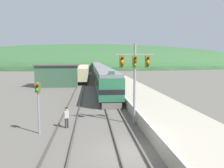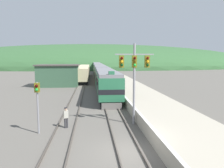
% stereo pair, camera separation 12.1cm
% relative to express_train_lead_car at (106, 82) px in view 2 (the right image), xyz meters
% --- Properties ---
extents(ground_plane, '(500.00, 500.00, 0.00)m').
position_rel_express_train_lead_car_xyz_m(ground_plane, '(0.00, -20.58, -2.15)').
color(ground_plane, '#605B54').
extents(track_main, '(1.52, 180.00, 0.16)m').
position_rel_express_train_lead_car_xyz_m(track_main, '(0.00, 49.42, -2.07)').
color(track_main, '#4C443D').
rests_on(track_main, ground).
extents(track_siding, '(1.52, 180.00, 0.16)m').
position_rel_express_train_lead_car_xyz_m(track_siding, '(-4.36, 49.42, -2.07)').
color(track_siding, '#4C443D').
rests_on(track_siding, ground).
extents(platform, '(5.29, 140.00, 1.10)m').
position_rel_express_train_lead_car_xyz_m(platform, '(4.32, 29.42, -1.60)').
color(platform, '#B2A893').
rests_on(platform, ground).
extents(distant_hills, '(229.95, 103.48, 29.42)m').
position_rel_express_train_lead_car_xyz_m(distant_hills, '(0.00, 114.56, -2.15)').
color(distant_hills, '#335B33').
rests_on(distant_hills, ground).
extents(station_shed, '(8.52, 5.71, 4.43)m').
position_rel_express_train_lead_car_xyz_m(station_shed, '(-9.00, 12.26, 0.09)').
color(station_shed, '#385B42').
rests_on(station_shed, ground).
extents(express_train_lead_car, '(2.95, 19.40, 4.28)m').
position_rel_express_train_lead_car_xyz_m(express_train_lead_car, '(0.00, 0.00, 0.00)').
color(express_train_lead_car, black).
rests_on(express_train_lead_car, ground).
extents(carriage_second, '(2.94, 20.95, 3.92)m').
position_rel_express_train_lead_car_xyz_m(carriage_second, '(0.00, 21.29, -0.01)').
color(carriage_second, black).
rests_on(carriage_second, ground).
extents(carriage_third, '(2.94, 20.95, 3.92)m').
position_rel_express_train_lead_car_xyz_m(carriage_third, '(0.00, 43.12, -0.01)').
color(carriage_third, black).
rests_on(carriage_third, ground).
extents(carriage_fourth, '(2.94, 20.95, 3.92)m').
position_rel_express_train_lead_car_xyz_m(carriage_fourth, '(0.00, 64.95, -0.01)').
color(carriage_fourth, black).
rests_on(carriage_fourth, ground).
extents(siding_train, '(2.90, 30.75, 3.52)m').
position_rel_express_train_lead_car_xyz_m(siding_train, '(-4.36, 27.56, -0.33)').
color(siding_train, black).
rests_on(siding_train, ground).
extents(signal_mast_main, '(3.30, 0.42, 6.94)m').
position_rel_express_train_lead_car_xyz_m(signal_mast_main, '(1.42, -14.90, 2.59)').
color(signal_mast_main, gray).
rests_on(signal_mast_main, ground).
extents(signal_post_siding, '(0.36, 0.42, 3.95)m').
position_rel_express_train_lead_car_xyz_m(signal_post_siding, '(-6.27, -16.58, 0.68)').
color(signal_post_siding, gray).
rests_on(signal_post_siding, ground).
extents(track_worker, '(0.41, 0.33, 1.71)m').
position_rel_express_train_lead_car_xyz_m(track_worker, '(-4.34, -15.40, -1.17)').
color(track_worker, '#2D2D33').
rests_on(track_worker, ground).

